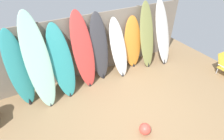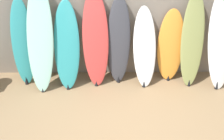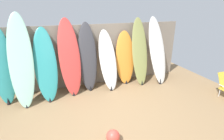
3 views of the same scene
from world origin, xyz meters
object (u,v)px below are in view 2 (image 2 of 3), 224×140
at_px(surfboard_orange_6, 171,46).
at_px(surfboard_olive_7, 192,41).
at_px(surfboard_charcoal_4, 119,41).
at_px(surfboard_red_3, 96,40).
at_px(surfboard_seafoam_1, 40,39).
at_px(surfboard_teal_2, 67,46).
at_px(surfboard_white_5, 145,48).
at_px(surfboard_teal_0, 23,43).
at_px(surfboard_white_8, 220,42).

xyz_separation_m(surfboard_orange_6, surfboard_olive_7, (0.41, -0.15, 0.18)).
bearing_deg(surfboard_charcoal_4, surfboard_olive_7, -3.91).
xyz_separation_m(surfboard_red_3, surfboard_orange_6, (1.65, 0.11, -0.21)).
relative_size(surfboard_seafoam_1, surfboard_teal_2, 1.20).
xyz_separation_m(surfboard_seafoam_1, surfboard_orange_6, (2.79, 0.23, -0.29)).
height_order(surfboard_white_5, surfboard_orange_6, surfboard_white_5).
distance_m(surfboard_seafoam_1, surfboard_red_3, 1.15).
relative_size(surfboard_teal_0, surfboard_charcoal_4, 0.98).
bearing_deg(surfboard_seafoam_1, surfboard_charcoal_4, 6.80).
bearing_deg(surfboard_red_3, surfboard_teal_0, 178.93).
distance_m(surfboard_teal_0, surfboard_white_5, 2.63).
bearing_deg(surfboard_olive_7, surfboard_white_8, -7.18).
height_order(surfboard_charcoal_4, surfboard_white_8, surfboard_white_8).
relative_size(surfboard_white_5, surfboard_white_8, 0.84).
relative_size(surfboard_orange_6, surfboard_olive_7, 0.81).
distance_m(surfboard_teal_0, surfboard_red_3, 1.58).
distance_m(surfboard_teal_2, surfboard_olive_7, 2.67).
bearing_deg(surfboard_teal_2, surfboard_white_5, 1.22).
xyz_separation_m(surfboard_teal_0, surfboard_red_3, (1.57, -0.03, 0.08)).
distance_m(surfboard_teal_2, surfboard_charcoal_4, 1.12).
bearing_deg(surfboard_orange_6, surfboard_red_3, -176.10).
distance_m(surfboard_seafoam_1, surfboard_teal_2, 0.56).
bearing_deg(surfboard_seafoam_1, surfboard_olive_7, 1.58).
bearing_deg(surfboard_red_3, surfboard_charcoal_4, 8.42).
bearing_deg(surfboard_teal_2, surfboard_olive_7, 0.86).
height_order(surfboard_red_3, surfboard_charcoal_4, surfboard_red_3).
bearing_deg(surfboard_seafoam_1, surfboard_teal_2, 5.17).
bearing_deg(surfboard_teal_2, surfboard_red_3, 6.90).
xyz_separation_m(surfboard_red_3, surfboard_charcoal_4, (0.50, 0.07, -0.06)).
bearing_deg(surfboard_seafoam_1, surfboard_teal_0, 160.78).
xyz_separation_m(surfboard_teal_2, surfboard_orange_6, (2.26, 0.19, -0.11)).
distance_m(surfboard_charcoal_4, surfboard_orange_6, 1.16).
bearing_deg(surfboard_charcoal_4, surfboard_orange_6, 1.93).
bearing_deg(surfboard_olive_7, surfboard_red_3, 179.07).
xyz_separation_m(surfboard_teal_0, surfboard_orange_6, (3.22, 0.08, -0.12)).
bearing_deg(surfboard_olive_7, surfboard_teal_0, 179.01).
distance_m(surfboard_teal_2, surfboard_white_5, 1.67).
height_order(surfboard_teal_0, surfboard_charcoal_4, surfboard_charcoal_4).
relative_size(surfboard_red_3, surfboard_orange_6, 1.26).
bearing_deg(surfboard_white_8, surfboard_orange_6, 167.49).
distance_m(surfboard_seafoam_1, surfboard_charcoal_4, 1.65).
bearing_deg(surfboard_white_8, surfboard_white_5, 177.58).
bearing_deg(surfboard_seafoam_1, surfboard_white_8, 0.25).
relative_size(surfboard_white_5, surfboard_orange_6, 1.04).
bearing_deg(surfboard_olive_7, surfboard_orange_6, 160.49).
height_order(surfboard_charcoal_4, surfboard_olive_7, surfboard_olive_7).
bearing_deg(surfboard_white_5, surfboard_charcoal_4, 168.64).
xyz_separation_m(surfboard_teal_0, surfboard_olive_7, (3.64, -0.06, 0.05)).
height_order(surfboard_teal_2, surfboard_olive_7, surfboard_olive_7).
xyz_separation_m(surfboard_teal_2, surfboard_white_8, (3.24, -0.03, 0.08)).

